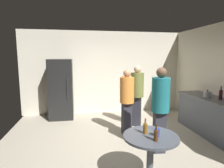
% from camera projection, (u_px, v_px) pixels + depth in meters
% --- Properties ---
extents(ground_plane, '(5.20, 5.20, 0.10)m').
position_uv_depth(ground_plane, '(121.00, 150.00, 3.84)').
color(ground_plane, '#B2A893').
extents(wall_back, '(5.32, 0.06, 2.70)m').
position_uv_depth(wall_back, '(104.00, 73.00, 6.20)').
color(wall_back, silver).
rests_on(wall_back, ground_plane).
extents(refrigerator, '(0.70, 0.68, 1.80)m').
position_uv_depth(refrigerator, '(61.00, 89.00, 5.61)').
color(refrigerator, black).
rests_on(refrigerator, ground_plane).
extents(kitchen_counter, '(0.64, 1.79, 0.90)m').
position_uv_depth(kitchen_counter, '(208.00, 115.00, 4.53)').
color(kitchen_counter, '#4C515B').
rests_on(kitchen_counter, ground_plane).
extents(kettle, '(0.24, 0.17, 0.18)m').
position_uv_depth(kettle, '(207.00, 94.00, 4.48)').
color(kettle, '#B2B2B7').
rests_on(kettle, kitchen_counter).
extents(wine_bottle_on_counter, '(0.08, 0.08, 0.31)m').
position_uv_depth(wine_bottle_on_counter, '(221.00, 94.00, 4.20)').
color(wine_bottle_on_counter, '#3F141E').
rests_on(wine_bottle_on_counter, kitchen_counter).
extents(foreground_table, '(0.80, 0.80, 0.73)m').
position_uv_depth(foreground_table, '(151.00, 142.00, 2.69)').
color(foreground_table, '#4C515B').
rests_on(foreground_table, ground_plane).
extents(beer_bottle_amber, '(0.06, 0.06, 0.23)m').
position_uv_depth(beer_bottle_amber, '(145.00, 128.00, 2.73)').
color(beer_bottle_amber, '#8C5919').
rests_on(beer_bottle_amber, foreground_table).
extents(beer_bottle_brown, '(0.06, 0.06, 0.23)m').
position_uv_depth(beer_bottle_brown, '(156.00, 135.00, 2.49)').
color(beer_bottle_brown, '#593314').
rests_on(beer_bottle_brown, foreground_table).
extents(plastic_cup_blue, '(0.08, 0.08, 0.11)m').
position_uv_depth(plastic_cup_blue, '(157.00, 132.00, 2.64)').
color(plastic_cup_blue, blue).
rests_on(plastic_cup_blue, foreground_table).
extents(person_in_orange_shirt, '(0.38, 0.38, 1.57)m').
position_uv_depth(person_in_orange_shirt, '(127.00, 97.00, 4.43)').
color(person_in_orange_shirt, '#2D2D38').
rests_on(person_in_orange_shirt, ground_plane).
extents(person_in_olive_shirt, '(0.46, 0.46, 1.64)m').
position_uv_depth(person_in_olive_shirt, '(137.00, 91.00, 4.96)').
color(person_in_olive_shirt, '#2D2D38').
rests_on(person_in_olive_shirt, ground_plane).
extents(person_in_teal_shirt, '(0.36, 0.36, 1.67)m').
position_uv_depth(person_in_teal_shirt, '(160.00, 104.00, 3.53)').
color(person_in_teal_shirt, '#2D2D38').
rests_on(person_in_teal_shirt, ground_plane).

